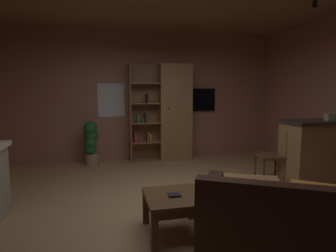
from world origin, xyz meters
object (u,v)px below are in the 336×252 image
object	(u,v)px
tissue_box	(330,117)
leather_couch	(286,231)
wall_mounted_tv	(196,100)
coffee_table	(175,203)
dining_chair	(275,152)
kitchen_bar_counter	(323,152)
table_book_0	(174,195)
bookshelf_cabinet	(171,113)
potted_floor_plant	(91,142)

from	to	relation	value
tissue_box	leather_couch	bearing A→B (deg)	-139.35
tissue_box	wall_mounted_tv	bearing A→B (deg)	119.41
coffee_table	dining_chair	world-z (taller)	dining_chair
kitchen_bar_counter	coffee_table	size ratio (longest dim) A/B	2.12
kitchen_bar_counter	tissue_box	xyz separation A→B (m)	(0.02, -0.06, 0.59)
tissue_box	table_book_0	size ratio (longest dim) A/B	0.89
bookshelf_cabinet	leather_couch	size ratio (longest dim) A/B	1.22
bookshelf_cabinet	potted_floor_plant	world-z (taller)	bookshelf_cabinet
table_book_0	wall_mounted_tv	xyz separation A→B (m)	(1.40, 3.45, 0.90)
tissue_box	table_book_0	bearing A→B (deg)	-161.31
bookshelf_cabinet	potted_floor_plant	distance (m)	1.83
table_book_0	dining_chair	world-z (taller)	dining_chair
tissue_box	dining_chair	bearing A→B (deg)	157.16
kitchen_bar_counter	potted_floor_plant	size ratio (longest dim) A/B	1.49
tissue_box	coffee_table	xyz separation A→B (m)	(-2.79, -0.93, -0.79)
coffee_table	potted_floor_plant	world-z (taller)	potted_floor_plant
dining_chair	potted_floor_plant	world-z (taller)	potted_floor_plant
coffee_table	potted_floor_plant	distance (m)	3.26
tissue_box	wall_mounted_tv	world-z (taller)	wall_mounted_tv
dining_chair	potted_floor_plant	distance (m)	3.58
dining_chair	wall_mounted_tv	xyz separation A→B (m)	(-0.67, 2.19, 0.80)
table_book_0	bookshelf_cabinet	bearing A→B (deg)	77.04
table_book_0	wall_mounted_tv	world-z (taller)	wall_mounted_tv
leather_couch	coffee_table	xyz separation A→B (m)	(-0.82, 0.77, 0.03)
kitchen_bar_counter	potted_floor_plant	distance (m)	4.33
tissue_box	leather_couch	distance (m)	2.73
coffee_table	dining_chair	size ratio (longest dim) A/B	0.71
bookshelf_cabinet	dining_chair	size ratio (longest dim) A/B	2.31
tissue_box	potted_floor_plant	xyz separation A→B (m)	(-3.80, 2.17, -0.63)
kitchen_bar_counter	bookshelf_cabinet	bearing A→B (deg)	132.46
wall_mounted_tv	table_book_0	bearing A→B (deg)	-112.04
tissue_box	potted_floor_plant	size ratio (longest dim) A/B	0.13
wall_mounted_tv	kitchen_bar_counter	bearing A→B (deg)	-60.34
bookshelf_cabinet	coffee_table	size ratio (longest dim) A/B	3.26
kitchen_bar_counter	coffee_table	distance (m)	2.95
wall_mounted_tv	coffee_table	bearing A→B (deg)	-112.01
bookshelf_cabinet	wall_mounted_tv	xyz separation A→B (m)	(0.65, 0.21, 0.28)
coffee_table	kitchen_bar_counter	bearing A→B (deg)	19.52
kitchen_bar_counter	coffee_table	bearing A→B (deg)	-160.48
leather_couch	dining_chair	world-z (taller)	dining_chair
coffee_table	dining_chair	bearing A→B (deg)	31.07
coffee_table	potted_floor_plant	xyz separation A→B (m)	(-1.00, 3.10, 0.16)
kitchen_bar_counter	potted_floor_plant	world-z (taller)	kitchen_bar_counter
bookshelf_cabinet	kitchen_bar_counter	size ratio (longest dim) A/B	1.54
dining_chair	wall_mounted_tv	distance (m)	2.42
tissue_box	potted_floor_plant	world-z (taller)	tissue_box
tissue_box	potted_floor_plant	bearing A→B (deg)	150.19
table_book_0	wall_mounted_tv	bearing A→B (deg)	67.96
table_book_0	coffee_table	bearing A→B (deg)	62.45
tissue_box	table_book_0	distance (m)	3.04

